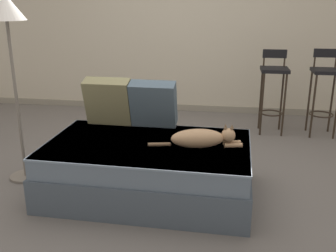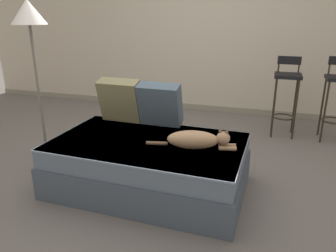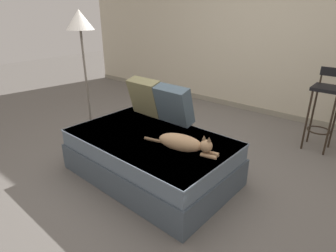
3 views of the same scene
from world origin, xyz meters
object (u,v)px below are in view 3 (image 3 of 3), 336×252
couch (151,156)px  floor_lamp (81,33)px  throw_pillow_corner (146,97)px  throw_pillow_middle (174,105)px  cat (183,143)px  bar_stool_near_window (325,101)px

couch → floor_lamp: 1.65m
throw_pillow_corner → floor_lamp: floor_lamp is taller
throw_pillow_middle → floor_lamp: bearing=-166.2°
cat → bar_stool_near_window: bearing=68.4°
throw_pillow_corner → cat: size_ratio=0.60×
couch → bar_stool_near_window: 2.18m
throw_pillow_corner → bar_stool_near_window: bar_stool_near_window is taller
throw_pillow_corner → floor_lamp: bearing=-158.2°
throw_pillow_middle → cat: size_ratio=0.58×
throw_pillow_middle → floor_lamp: (-1.15, -0.28, 0.70)m
floor_lamp → cat: bearing=-5.8°
bar_stool_near_window → floor_lamp: floor_lamp is taller
throw_pillow_corner → cat: 1.01m
cat → couch: bearing=175.9°
bar_stool_near_window → floor_lamp: bearing=-144.5°
throw_pillow_middle → cat: (0.47, -0.45, -0.14)m
throw_pillow_corner → cat: throw_pillow_corner is taller
bar_stool_near_window → cat: bearing=-111.6°
bar_stool_near_window → couch: bearing=-122.8°
throw_pillow_corner → floor_lamp: size_ratio=0.27×
couch → floor_lamp: floor_lamp is taller
cat → bar_stool_near_window: size_ratio=0.75×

